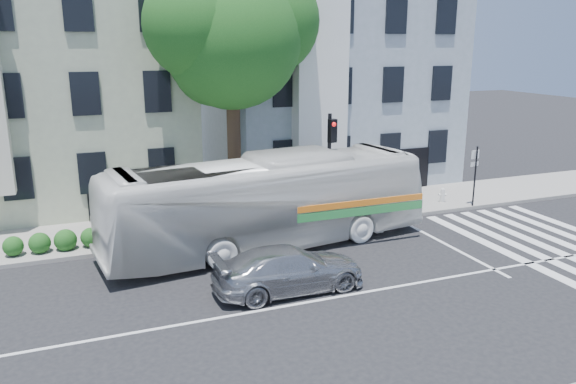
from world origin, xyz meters
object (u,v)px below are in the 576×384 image
bus (268,202)px  traffic_signal (330,154)px  sedan (289,269)px  fire_hydrant (442,195)px

bus → traffic_signal: 3.77m
sedan → traffic_signal: (3.90, 5.38, 2.30)m
traffic_signal → fire_hydrant: bearing=-5.1°
traffic_signal → fire_hydrant: 6.69m
sedan → bus: bearing=-11.1°
sedan → fire_hydrant: (10.06, 6.11, -0.18)m
bus → sedan: bearing=162.6°
sedan → fire_hydrant: bearing=-59.6°
sedan → fire_hydrant: 11.77m
bus → sedan: size_ratio=2.62×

